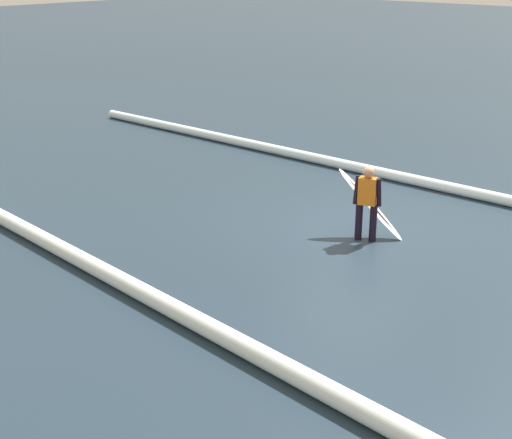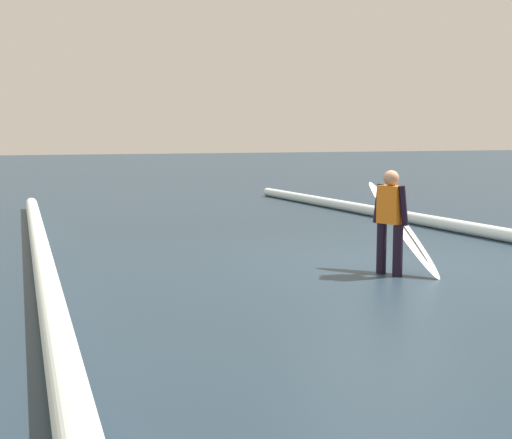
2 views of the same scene
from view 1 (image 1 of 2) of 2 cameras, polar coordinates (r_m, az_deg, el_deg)
name	(u,v)px [view 1 (image 1 of 2)]	position (r m, az deg, el deg)	size (l,w,h in m)	color
ground_plane	(347,227)	(14.68, 7.19, -0.61)	(127.78, 127.78, 0.00)	#20313F
surfer	(367,199)	(13.80, 8.82, 1.58)	(0.49, 0.31, 1.48)	black
surfboard	(370,204)	(14.15, 9.06, 1.20)	(1.42, 0.61, 1.29)	white
wave_crest_foreground	(396,176)	(17.82, 11.06, 3.41)	(0.26, 0.26, 21.93)	white
wave_crest_midground	(135,288)	(11.79, -9.56, -5.42)	(0.30, 0.30, 19.72)	white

